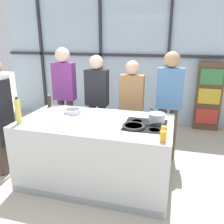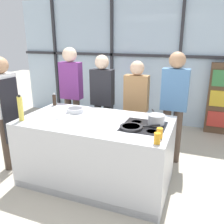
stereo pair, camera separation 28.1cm
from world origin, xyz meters
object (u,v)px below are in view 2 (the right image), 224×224
(chef, at_px, (6,106))
(spectator_far_right, at_px, (174,101))
(oil_bottle, at_px, (21,109))
(pepper_grinder, at_px, (54,100))
(spectator_center_left, at_px, (102,97))
(saucepan, at_px, (156,119))
(mixing_bowl, at_px, (75,110))
(frying_pan, at_px, (132,127))
(juice_glass_near, at_px, (157,138))
(white_plate, at_px, (64,117))
(spectator_far_left, at_px, (71,90))
(juice_glass_far, at_px, (160,133))
(spectator_center_right, at_px, (136,103))

(chef, xyz_separation_m, spectator_far_right, (2.26, 1.05, 0.04))
(oil_bottle, relative_size, pepper_grinder, 1.71)
(spectator_center_left, height_order, saucepan, spectator_center_left)
(mixing_bowl, bearing_deg, frying_pan, -18.32)
(frying_pan, relative_size, juice_glass_near, 3.84)
(pepper_grinder, height_order, juice_glass_near, pepper_grinder)
(white_plate, relative_size, pepper_grinder, 1.15)
(spectator_far_left, distance_m, spectator_center_left, 0.60)
(spectator_far_right, height_order, saucepan, spectator_far_right)
(saucepan, xyz_separation_m, juice_glass_far, (0.12, -0.42, -0.01))
(spectator_center_left, bearing_deg, oil_bottle, 65.32)
(mixing_bowl, xyz_separation_m, pepper_grinder, (-0.49, 0.21, 0.05))
(chef, distance_m, spectator_far_left, 1.16)
(spectator_center_left, bearing_deg, juice_glass_near, 130.91)
(oil_bottle, bearing_deg, spectator_far_left, 90.06)
(juice_glass_near, bearing_deg, white_plate, 164.58)
(saucepan, distance_m, oil_bottle, 1.73)
(saucepan, xyz_separation_m, white_plate, (-1.21, -0.20, -0.06))
(pepper_grinder, bearing_deg, juice_glass_far, -21.49)
(juice_glass_near, bearing_deg, mixing_bowl, 154.15)
(spectator_far_right, distance_m, juice_glass_far, 1.23)
(spectator_far_right, xyz_separation_m, juice_glass_near, (-0.00, -1.37, -0.05))
(spectator_far_left, relative_size, juice_glass_far, 15.07)
(spectator_center_right, relative_size, juice_glass_far, 13.51)
(oil_bottle, xyz_separation_m, pepper_grinder, (-0.01, 0.76, -0.07))
(juice_glass_near, bearing_deg, spectator_center_left, 130.91)
(spectator_center_left, relative_size, juice_glass_far, 14.12)
(chef, distance_m, frying_pan, 1.90)
(spectator_center_left, xyz_separation_m, juice_glass_far, (1.18, -1.23, -0.01))
(oil_bottle, bearing_deg, spectator_center_right, 47.39)
(frying_pan, height_order, oil_bottle, oil_bottle)
(oil_bottle, relative_size, juice_glass_far, 2.89)
(spectator_center_right, bearing_deg, oil_bottle, 47.39)
(spectator_center_right, relative_size, white_plate, 6.99)
(frying_pan, bearing_deg, pepper_grinder, 159.79)
(spectator_far_left, xyz_separation_m, white_plate, (0.45, -1.00, -0.14))
(spectator_far_right, relative_size, mixing_bowl, 7.14)
(oil_bottle, bearing_deg, frying_pan, 9.51)
(white_plate, xyz_separation_m, juice_glass_far, (1.33, -0.23, 0.05))
(spectator_far_left, bearing_deg, spectator_far_right, -180.00)
(juice_glass_far, bearing_deg, juice_glass_near, -90.00)
(chef, bearing_deg, white_plate, 93.23)
(spectator_center_left, bearing_deg, spectator_center_right, -180.00)
(white_plate, bearing_deg, mixing_bowl, 83.59)
(spectator_center_left, relative_size, frying_pan, 3.68)
(white_plate, xyz_separation_m, oil_bottle, (-0.45, -0.29, 0.15))
(spectator_center_left, xyz_separation_m, mixing_bowl, (-0.11, -0.74, -0.03))
(spectator_far_left, bearing_deg, oil_bottle, 90.06)
(spectator_center_right, relative_size, saucepan, 4.20)
(juice_glass_near, height_order, juice_glass_far, same)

